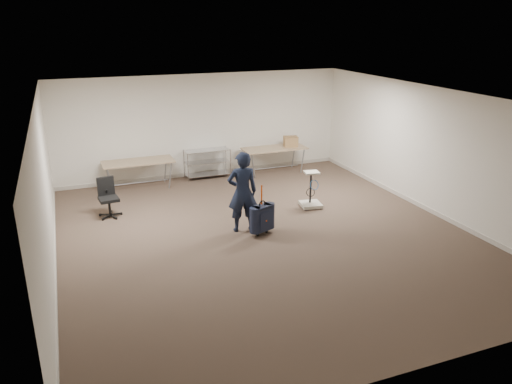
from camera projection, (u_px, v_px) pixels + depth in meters
name	position (u px, v px, depth m)	size (l,w,h in m)	color
ground	(265.00, 235.00, 10.17)	(9.00, 9.00, 0.00)	#47362B
room_shell	(242.00, 210.00, 11.37)	(8.00, 9.00, 9.00)	white
folding_table_left	(138.00, 163.00, 12.76)	(1.80, 0.75, 0.73)	#A08762
folding_table_right	(274.00, 150.00, 14.07)	(1.80, 0.75, 0.73)	#A08762
wire_shelf	(207.00, 162.00, 13.71)	(1.22, 0.47, 0.80)	#B8BABF
person	(242.00, 192.00, 10.13)	(0.62, 0.41, 1.69)	black
suitcase	(262.00, 218.00, 10.09)	(0.44, 0.34, 1.06)	black
office_chair	(109.00, 205.00, 11.07)	(0.53, 0.53, 0.88)	black
equipment_cart	(311.00, 198.00, 11.63)	(0.53, 0.53, 0.86)	beige
cardboard_box	(291.00, 141.00, 14.16)	(0.38, 0.29, 0.29)	#9C6E49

